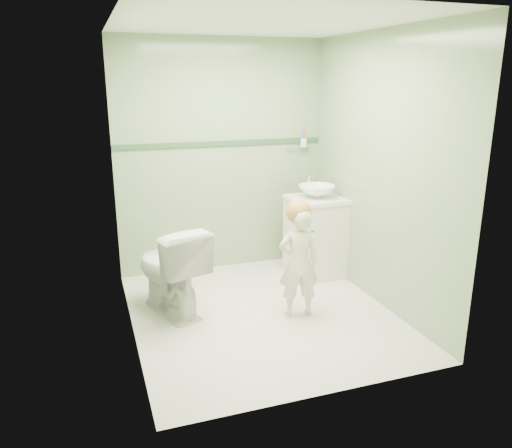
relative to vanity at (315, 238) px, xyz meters
name	(u,v)px	position (x,y,z in m)	size (l,w,h in m)	color
ground	(262,313)	(-0.84, -0.70, -0.40)	(2.50, 2.50, 0.00)	silver
room_shell	(262,179)	(-0.84, -0.70, 0.80)	(2.50, 2.54, 2.40)	#82A474
trim_stripe	(222,143)	(-0.84, 0.54, 0.95)	(2.20, 0.02, 0.05)	#2F5333
vanity	(315,238)	(0.00, 0.00, 0.00)	(0.52, 0.50, 0.80)	silver
counter	(316,200)	(0.00, 0.00, 0.41)	(0.54, 0.52, 0.04)	white
basin	(317,191)	(0.00, 0.00, 0.49)	(0.37, 0.37, 0.13)	white
faucet	(309,180)	(0.00, 0.19, 0.57)	(0.03, 0.13, 0.18)	silver
cup_holder	(303,143)	(0.05, 0.48, 0.93)	(0.26, 0.07, 0.21)	silver
toilet	(170,269)	(-1.58, -0.40, 0.00)	(0.45, 0.78, 0.80)	white
toddler	(299,263)	(-0.55, -0.82, 0.08)	(0.35, 0.23, 0.96)	white
hair_cap	(299,212)	(-0.55, -0.80, 0.53)	(0.21, 0.21, 0.21)	#B27D3D
teal_toothbrush	(312,230)	(-0.50, -0.96, 0.40)	(0.11, 0.14, 0.08)	#157C5B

